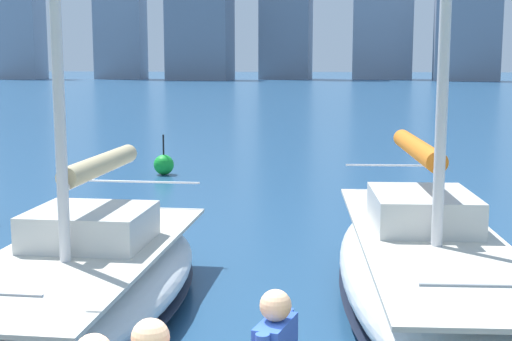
{
  "coord_description": "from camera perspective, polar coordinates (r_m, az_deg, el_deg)",
  "views": [
    {
      "loc": [
        -1.53,
        3.72,
        3.85
      ],
      "look_at": [
        0.33,
        -6.99,
        2.2
      ],
      "focal_mm": 50.0,
      "sensor_mm": 36.0,
      "label": 1
    }
  ],
  "objects": [
    {
      "name": "sailboat_tan",
      "position": [
        11.23,
        -13.73,
        -8.35
      ],
      "size": [
        3.31,
        7.66,
        10.72
      ],
      "color": "silver",
      "rests_on": "ground"
    },
    {
      "name": "sailboat_orange",
      "position": [
        11.33,
        13.46,
        -7.66
      ],
      "size": [
        3.63,
        9.11,
        11.06
      ],
      "color": "white",
      "rests_on": "ground"
    },
    {
      "name": "channel_buoy",
      "position": [
        24.88,
        -7.39,
        0.47
      ],
      "size": [
        0.7,
        0.7,
        1.4
      ],
      "color": "green",
      "rests_on": "ground"
    }
  ]
}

